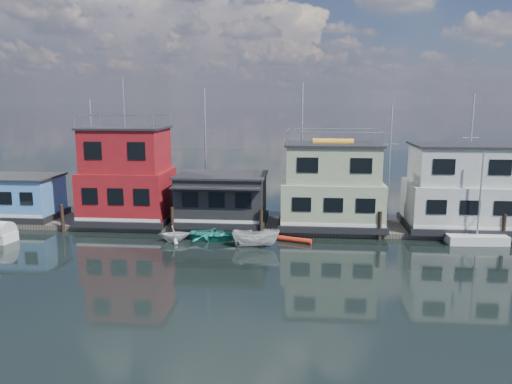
# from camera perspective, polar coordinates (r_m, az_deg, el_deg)

# --- Properties ---
(ground) EXTENTS (160.00, 160.00, 0.00)m
(ground) POSITION_cam_1_polar(r_m,az_deg,el_deg) (30.56, -6.60, -9.57)
(ground) COLOR black
(ground) RESTS_ON ground
(dock) EXTENTS (48.00, 5.00, 0.40)m
(dock) POSITION_cam_1_polar(r_m,az_deg,el_deg) (41.80, -3.20, -3.72)
(dock) COLOR #595147
(dock) RESTS_ON ground
(houseboat_blue) EXTENTS (6.40, 4.90, 3.66)m
(houseboat_blue) POSITION_cam_1_polar(r_m,az_deg,el_deg) (47.48, -25.25, -0.52)
(houseboat_blue) COLOR black
(houseboat_blue) RESTS_ON dock
(houseboat_red) EXTENTS (7.40, 5.90, 11.86)m
(houseboat_red) POSITION_cam_1_polar(r_m,az_deg,el_deg) (43.11, -14.50, 1.69)
(houseboat_red) COLOR black
(houseboat_red) RESTS_ON dock
(houseboat_dark) EXTENTS (7.40, 6.10, 4.06)m
(houseboat_dark) POSITION_cam_1_polar(r_m,az_deg,el_deg) (41.37, -3.92, -0.73)
(houseboat_dark) COLOR black
(houseboat_dark) RESTS_ON dock
(houseboat_green) EXTENTS (8.40, 5.90, 7.03)m
(houseboat_green) POSITION_cam_1_polar(r_m,az_deg,el_deg) (40.71, 8.66, 0.61)
(houseboat_green) COLOR black
(houseboat_green) RESTS_ON dock
(houseboat_white) EXTENTS (8.40, 5.90, 6.66)m
(houseboat_white) POSITION_cam_1_polar(r_m,az_deg,el_deg) (42.49, 22.25, 0.34)
(houseboat_white) COLOR black
(houseboat_white) RESTS_ON dock
(pilings) EXTENTS (42.28, 0.28, 2.20)m
(pilings) POSITION_cam_1_polar(r_m,az_deg,el_deg) (38.95, -4.32, -3.43)
(pilings) COLOR #2D2116
(pilings) RESTS_ON ground
(background_masts) EXTENTS (36.40, 0.16, 12.00)m
(background_masts) POSITION_cam_1_polar(r_m,az_deg,el_deg) (46.34, 3.68, 4.40)
(background_masts) COLOR silver
(background_masts) RESTS_ON ground
(dinghy_teal) EXTENTS (4.00, 3.00, 0.79)m
(dinghy_teal) POSITION_cam_1_polar(r_m,az_deg,el_deg) (38.04, -4.86, -4.87)
(dinghy_teal) COLOR #227E73
(dinghy_teal) RESTS_ON ground
(day_sailer) EXTENTS (4.40, 1.73, 6.81)m
(day_sailer) POSITION_cam_1_polar(r_m,az_deg,el_deg) (40.25, 23.90, -4.88)
(day_sailer) COLOR silver
(day_sailer) RESTS_ON ground
(dinghy_white) EXTENTS (2.72, 2.48, 1.22)m
(dinghy_white) POSITION_cam_1_polar(r_m,az_deg,el_deg) (37.89, -9.33, -4.70)
(dinghy_white) COLOR silver
(dinghy_white) RESTS_ON ground
(red_kayak) EXTENTS (2.60, 1.24, 0.39)m
(red_kayak) POSITION_cam_1_polar(r_m,az_deg,el_deg) (37.40, 4.42, -5.46)
(red_kayak) COLOR red
(red_kayak) RESTS_ON ground
(motorboat) EXTENTS (3.47, 1.33, 1.33)m
(motorboat) POSITION_cam_1_polar(r_m,az_deg,el_deg) (35.98, -0.03, -5.28)
(motorboat) COLOR silver
(motorboat) RESTS_ON ground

